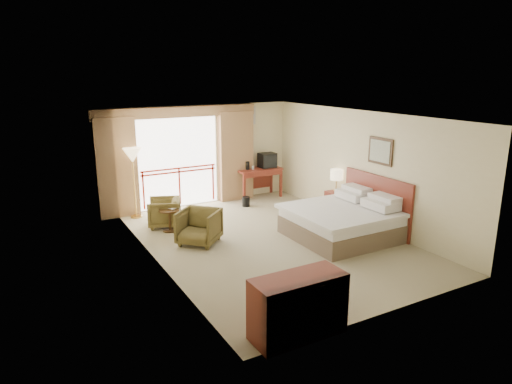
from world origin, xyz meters
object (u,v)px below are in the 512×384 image
bed (343,221)px  armchair_far (165,226)px  desk (257,174)px  armchair_near (199,243)px  nightstand (337,204)px  dresser (298,306)px  wastebasket (246,202)px  floor_lamp (132,158)px  side_table (170,216)px  tv (267,160)px  table_lamp (337,175)px

bed → armchair_far: bearing=140.5°
desk → armchair_far: 3.50m
bed → desk: bed is taller
armchair_near → nightstand: bearing=47.9°
nightstand → dresser: size_ratio=0.46×
wastebasket → floor_lamp: 3.22m
side_table → dresser: (0.15, -4.99, 0.09)m
desk → tv: size_ratio=2.81×
armchair_near → floor_lamp: bearing=152.0°
wastebasket → armchair_far: bearing=-168.3°
side_table → floor_lamp: bearing=106.0°
armchair_far → side_table: size_ratio=1.44×
table_lamp → desk: bearing=109.3°
wastebasket → armchair_near: armchair_near is taller
tv → dresser: tv is taller
desk → wastebasket: size_ratio=4.95×
nightstand → armchair_near: size_ratio=0.75×
armchair_near → dresser: bearing=-45.9°
dresser → wastebasket: bearing=69.3°
armchair_far → desk: bearing=133.0°
bed → dresser: (-3.06, -2.75, 0.07)m
nightstand → armchair_near: bearing=-175.6°
table_lamp → armchair_far: 4.41m
nightstand → table_lamp: bearing=92.8°
armchair_far → tv: bearing=130.4°
desk → tv: bearing=-15.9°
tv → armchair_far: 3.85m
desk → side_table: desk is taller
nightstand → floor_lamp: (-4.49, 2.35, 1.21)m
table_lamp → wastebasket: (-1.63, 1.79, -0.92)m
tv → armchair_far: size_ratio=0.63×
bed → floor_lamp: floor_lamp is taller
desk → dresser: (-3.07, -6.61, -0.22)m
bed → wastebasket: size_ratio=8.01×
table_lamp → armchair_far: table_lamp is taller
floor_lamp → wastebasket: bearing=-10.1°
nightstand → floor_lamp: 5.21m
armchair_far → floor_lamp: floor_lamp is taller
tv → wastebasket: size_ratio=1.76×
bed → nightstand: 1.57m
floor_lamp → armchair_near: bearing=-74.2°
side_table → wastebasket: bearing=20.1°
armchair_near → floor_lamp: 2.97m
desk → wastebasket: desk is taller
bed → armchair_near: size_ratio=2.59×
nightstand → wastebasket: bearing=134.3°
bed → side_table: bed is taller
desk → dresser: size_ratio=0.99×
wastebasket → tv: bearing=31.7°
desk → wastebasket: bearing=-140.3°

